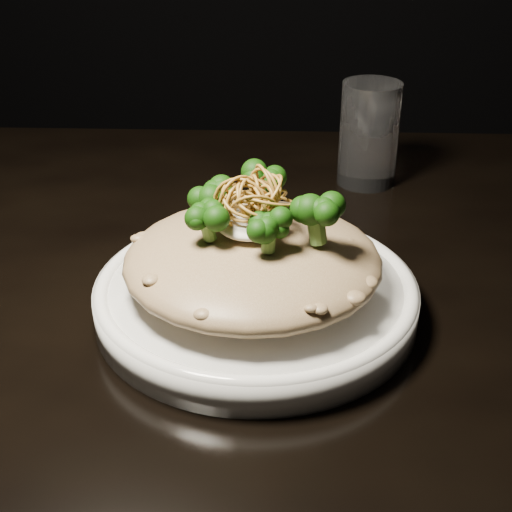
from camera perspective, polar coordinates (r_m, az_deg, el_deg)
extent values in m
cube|color=black|center=(0.69, 3.77, -2.68)|extent=(1.10, 0.80, 0.04)
cylinder|color=black|center=(1.26, -19.71, -8.61)|extent=(0.05, 0.05, 0.71)
cylinder|color=white|center=(0.62, 0.00, -3.31)|extent=(0.28, 0.28, 0.03)
ellipsoid|color=brown|center=(0.59, -0.27, -0.30)|extent=(0.22, 0.22, 0.05)
ellipsoid|color=white|center=(0.58, -0.50, 2.56)|extent=(0.05, 0.05, 0.02)
cylinder|color=white|center=(0.86, 9.01, 9.61)|extent=(0.09, 0.09, 0.12)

